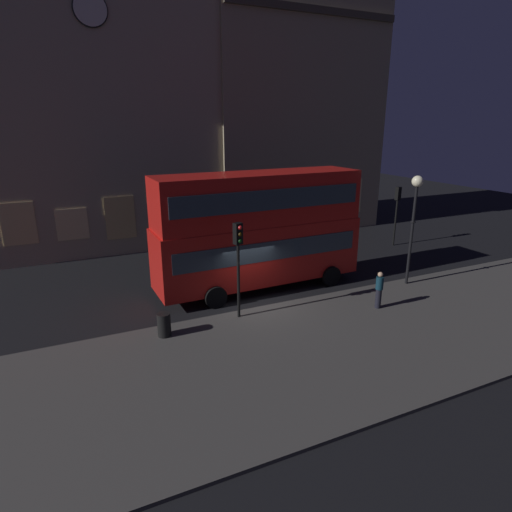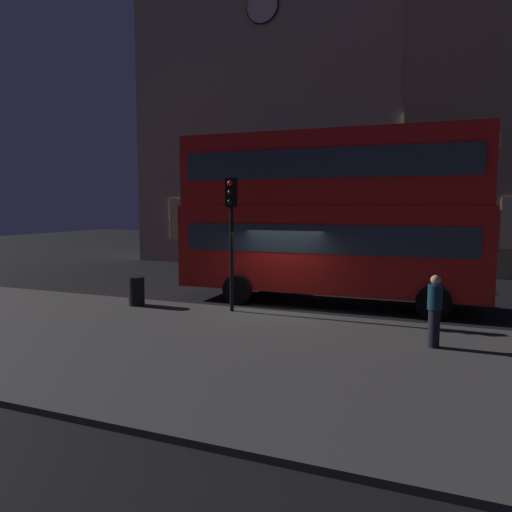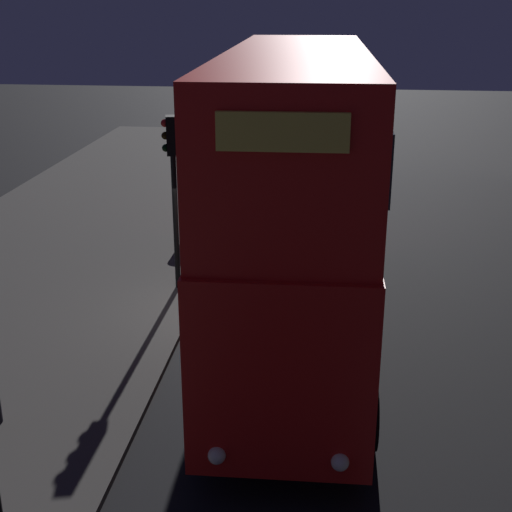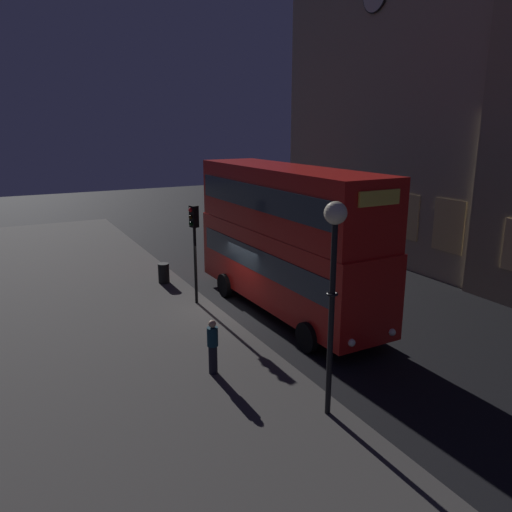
% 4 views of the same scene
% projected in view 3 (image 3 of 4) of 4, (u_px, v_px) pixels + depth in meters
% --- Properties ---
extents(ground_plane, '(80.00, 80.00, 0.00)m').
position_uv_depth(ground_plane, '(219.00, 314.00, 15.41)').
color(ground_plane, black).
extents(sidewalk_slab, '(44.00, 8.22, 0.12)m').
position_uv_depth(sidewalk_slab, '(12.00, 302.00, 15.88)').
color(sidewalk_slab, '#423F3D').
rests_on(sidewalk_slab, ground).
extents(double_decker_bus, '(10.19, 2.99, 5.64)m').
position_uv_depth(double_decker_bus, '(295.00, 191.00, 13.13)').
color(double_decker_bus, red).
rests_on(double_decker_bus, ground).
extents(traffic_light_near_kerb, '(0.37, 0.39, 3.98)m').
position_uv_depth(traffic_light_near_kerb, '(173.00, 167.00, 15.57)').
color(traffic_light_near_kerb, black).
rests_on(traffic_light_near_kerb, sidewalk_slab).
extents(litter_bin, '(0.51, 0.51, 0.91)m').
position_uv_depth(litter_bin, '(190.00, 226.00, 19.41)').
color(litter_bin, black).
rests_on(litter_bin, sidewalk_slab).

